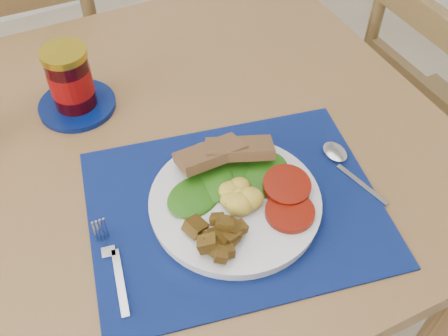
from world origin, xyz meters
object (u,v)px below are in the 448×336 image
object	(u,v)px
breakfast_plate	(233,202)
chair_end	(428,104)
chair_far	(36,74)
jam_on_saucer	(71,84)

from	to	relation	value
breakfast_plate	chair_end	bearing A→B (deg)	27.19
chair_end	breakfast_plate	world-z (taller)	chair_end
chair_far	breakfast_plate	world-z (taller)	chair_far
chair_end	breakfast_plate	xyz separation A→B (m)	(-0.68, -0.24, 0.25)
chair_far	breakfast_plate	size ratio (longest dim) A/B	3.87
chair_end	jam_on_saucer	distance (m)	0.89
chair_end	jam_on_saucer	xyz separation A→B (m)	(-0.83, 0.10, 0.29)
chair_far	chair_end	distance (m)	1.03
chair_end	jam_on_saucer	world-z (taller)	chair_end
chair_far	jam_on_saucer	size ratio (longest dim) A/B	7.17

